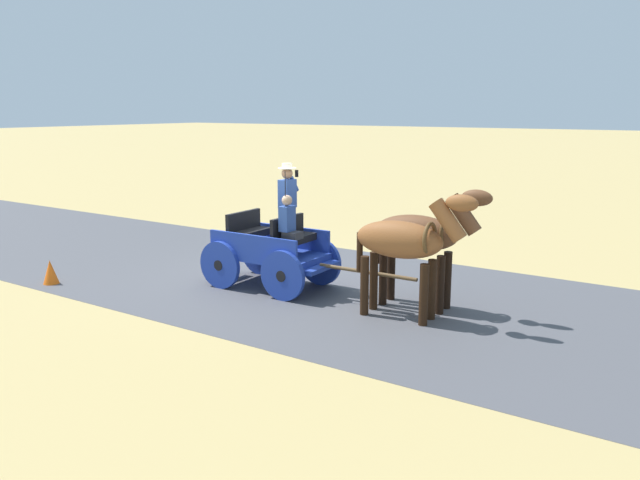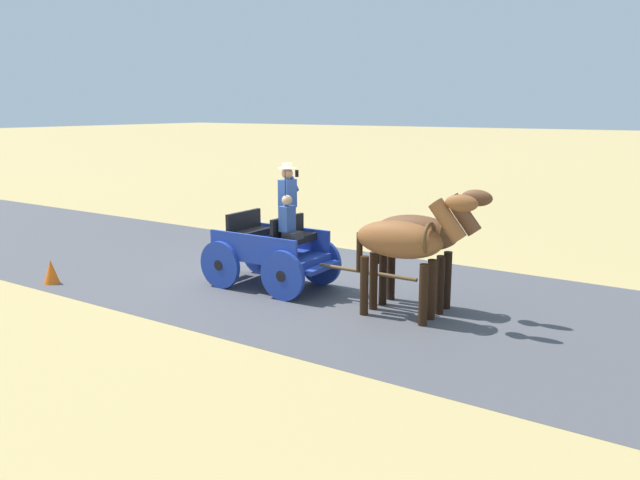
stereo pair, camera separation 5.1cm
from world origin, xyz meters
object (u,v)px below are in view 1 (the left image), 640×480
Objects in this scene: horse_drawn_carriage at (274,248)px; traffic_cone at (51,272)px; horse_near_side at (422,236)px; horse_off_side at (405,243)px.

traffic_cone is (2.35, -3.97, -0.57)m from horse_drawn_carriage.
horse_near_side and horse_off_side have the same top height.
horse_off_side is at bearing 0.95° from horse_near_side.
horse_drawn_carriage is 3.09m from horse_near_side.
horse_near_side is 1.00× the size of horse_off_side.
horse_drawn_carriage is at bearing -82.39° from horse_near_side.
horse_off_side is at bearing 106.33° from traffic_cone.
horse_off_side is at bearing 84.33° from horse_drawn_carriage.
horse_drawn_carriage is 9.01× the size of traffic_cone.
horse_drawn_carriage is 2.04× the size of horse_off_side.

